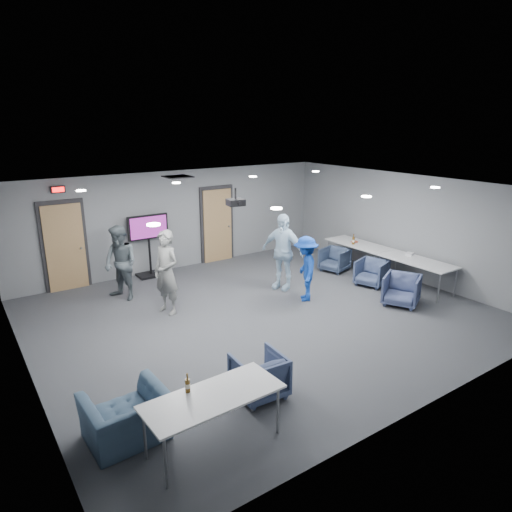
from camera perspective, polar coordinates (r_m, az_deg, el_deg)
floor at (r=9.82m, az=0.71°, el=-7.32°), size 9.00×9.00×0.00m
ceiling at (r=9.07m, az=0.77°, el=8.47°), size 9.00×9.00×0.00m
wall_back at (r=12.74m, az=-9.72°, el=4.44°), size 9.00×0.02×2.70m
wall_front at (r=6.70m, az=21.04°, el=-7.75°), size 9.00×0.02×2.70m
wall_left at (r=7.82m, az=-27.43°, el=-5.05°), size 0.02×8.00×2.70m
wall_right at (r=12.43m, az=17.99°, el=3.56°), size 0.02×8.00×2.70m
door_left at (r=11.86m, az=-22.77°, el=1.06°), size 1.06×0.17×2.24m
door_right at (r=13.29m, az=-4.88°, el=3.88°), size 1.06×0.17×2.24m
exit_sign at (r=11.58m, az=-23.52°, el=7.64°), size 0.32×0.08×0.16m
hvac_diffuser at (r=11.24m, az=-9.76°, el=9.74°), size 0.60×0.60×0.03m
downlights at (r=9.07m, az=0.77°, el=8.37°), size 6.18×3.78×0.02m
person_a at (r=9.80m, az=-11.14°, el=-2.02°), size 0.62×0.76×1.81m
person_b at (r=10.81m, az=-16.56°, el=-0.88°), size 0.93×1.03×1.73m
person_c at (r=11.05m, az=3.30°, el=0.56°), size 0.87×1.18×1.87m
person_d at (r=10.42m, az=6.21°, el=-1.58°), size 0.99×1.11×1.50m
chair_right_a at (r=12.67m, az=9.79°, el=-0.45°), size 0.86×0.84×0.63m
chair_right_b at (r=11.77m, az=14.24°, el=-2.03°), size 0.90×0.88×0.65m
chair_right_c at (r=10.71m, az=17.72°, el=-4.06°), size 1.02×1.01×0.69m
chair_front_a at (r=7.04m, az=0.37°, el=-14.67°), size 0.76×0.78×0.67m
chair_front_b at (r=6.41m, az=-15.83°, el=-18.88°), size 1.05×0.93×0.66m
table_right_a at (r=12.86m, az=12.69°, el=1.35°), size 0.78×1.88×0.73m
table_right_b at (r=11.71m, az=19.45°, el=-0.71°), size 0.79×1.89×0.73m
table_front_left at (r=5.93m, az=-5.37°, el=-17.34°), size 1.78×0.79×0.73m
bottle_front at (r=5.95m, az=-8.55°, el=-15.67°), size 0.07×0.07×0.26m
bottle_right at (r=12.71m, az=12.08°, el=1.91°), size 0.08×0.08×0.29m
snack_box at (r=12.94m, az=12.21°, el=1.75°), size 0.18×0.14×0.04m
wrapper at (r=12.09m, az=18.63°, el=0.24°), size 0.27×0.23×0.05m
tv_stand at (r=12.24m, az=-13.22°, el=1.74°), size 1.08×0.51×1.65m
projector at (r=9.23m, az=-2.55°, el=6.74°), size 0.37×0.35×0.36m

